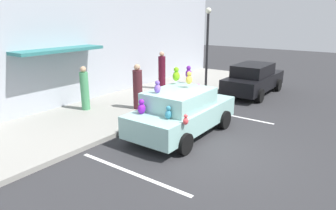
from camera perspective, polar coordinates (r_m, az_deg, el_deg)
The scene contains 12 objects.
ground_plane at distance 8.95m, azimuth 7.86°, elevation -8.77°, with size 60.00×60.00×0.00m, color #2D2D30.
sidewalk at distance 11.91m, azimuth -13.80°, elevation -2.22°, with size 24.00×4.00×0.15m, color gray.
storefront_building at distance 13.05m, azimuth -21.07°, elevation 12.77°, with size 24.00×1.25×6.40m.
parking_stripe_front at distance 12.27m, azimuth 11.44°, elevation -1.87°, with size 0.12×3.60×0.01m, color silver.
parking_stripe_rear at distance 7.83m, azimuth -6.91°, elevation -12.63°, with size 0.12×3.60×0.01m, color silver.
plush_covered_car at distance 9.87m, azimuth 2.62°, elevation -1.17°, with size 4.13×2.07×2.15m.
parked_sedan_behind at distance 15.69m, azimuth 15.92°, elevation 4.80°, with size 4.44×1.88×1.54m.
teddy_bear_on_sidewalk at distance 13.61m, azimuth 2.32°, elevation 2.41°, with size 0.39×0.32×0.74m.
street_lamp_post at distance 15.14m, azimuth 7.47°, elevation 11.88°, with size 0.28×0.28×4.05m.
pedestrian_near_shopfront at distance 15.61m, azimuth -1.17°, elevation 6.35°, with size 0.37×0.37×1.93m.
pedestrian_walking_past at distance 12.50m, azimuth -15.53°, elevation 2.86°, with size 0.33×0.33×1.77m.
pedestrian_by_lamp at distance 12.24m, azimuth -5.77°, elevation 3.19°, with size 0.38×0.38×1.83m.
Camera 1 is at (-7.20, -3.73, 3.79)m, focal length 32.13 mm.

